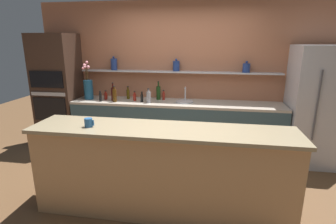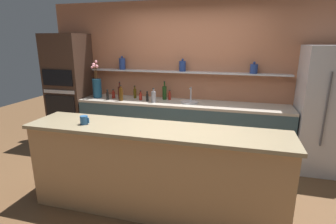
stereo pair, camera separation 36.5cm
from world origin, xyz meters
TOP-DOWN VIEW (x-y plane):
  - ground_plane at (0.00, 0.00)m, footprint 12.00×12.00m
  - back_wall_unit at (-0.00, 1.60)m, footprint 5.20×0.28m
  - back_counter_unit at (-0.07, 1.24)m, footprint 3.59×0.62m
  - island_counter at (0.00, -0.46)m, footprint 2.91×0.61m
  - refrigerator at (2.17, 1.20)m, footprint 0.86×0.73m
  - oven_tower at (-2.24, 1.24)m, footprint 0.71×0.64m
  - flower_vase at (-1.65, 1.21)m, footprint 0.16×0.18m
  - sink_fixture at (0.07, 1.25)m, footprint 0.29×0.29m
  - bottle_spirit_0 at (-0.52, 1.11)m, footprint 0.07×0.07m
  - bottle_sauce_1 at (-0.65, 1.15)m, footprint 0.05×0.05m
  - bottle_sauce_2 at (-1.37, 1.07)m, footprint 0.05×0.05m
  - bottle_wine_3 at (-1.17, 1.17)m, footprint 0.07×0.07m
  - bottle_sauce_4 at (-0.80, 1.21)m, footprint 0.05×0.05m
  - bottle_wine_5 at (-0.41, 1.38)m, footprint 0.07×0.07m
  - bottle_oil_6 at (-0.96, 1.34)m, footprint 0.05×0.05m
  - bottle_sauce_7 at (-1.34, 1.24)m, footprint 0.06×0.06m
  - bottle_sauce_8 at (-0.31, 1.37)m, footprint 0.05×0.05m
  - bottle_spirit_9 at (-1.11, 1.08)m, footprint 0.07×0.07m
  - coffee_mug at (-0.80, -0.54)m, footprint 0.11×0.09m

SIDE VIEW (x-z plane):
  - ground_plane at x=0.00m, z-range 0.00..0.00m
  - back_counter_unit at x=-0.07m, z-range 0.00..0.92m
  - island_counter at x=0.00m, z-range 0.00..1.02m
  - refrigerator at x=2.17m, z-range 0.00..1.87m
  - sink_fixture at x=0.07m, z-range 0.82..1.07m
  - bottle_sauce_7 at x=-1.34m, z-range 0.90..1.06m
  - bottle_sauce_4 at x=-0.80m, z-range 0.90..1.07m
  - bottle_sauce_8 at x=-0.31m, z-range 0.91..1.08m
  - bottle_sauce_1 at x=-0.65m, z-range 0.91..1.08m
  - bottle_sauce_2 at x=-1.37m, z-range 0.91..1.09m
  - bottle_oil_6 at x=-0.96m, z-range 0.90..1.13m
  - bottle_spirit_0 at x=-0.52m, z-range 0.90..1.14m
  - oven_tower at x=-2.24m, z-range 0.00..2.06m
  - bottle_spirit_9 at x=-1.11m, z-range 0.90..1.17m
  - bottle_wine_3 at x=-1.17m, z-range 0.88..1.20m
  - bottle_wine_5 at x=-0.41m, z-range 0.88..1.21m
  - coffee_mug at x=-0.80m, z-range 1.02..1.12m
  - flower_vase at x=-1.65m, z-range 0.79..1.46m
  - back_wall_unit at x=0.00m, z-range 0.00..2.60m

